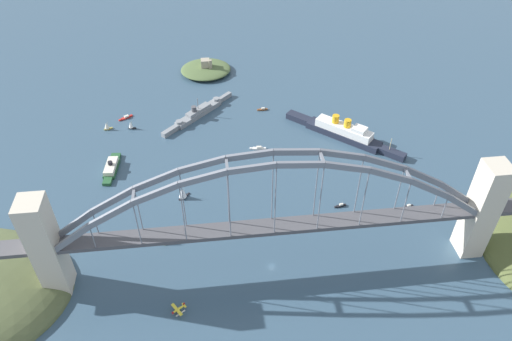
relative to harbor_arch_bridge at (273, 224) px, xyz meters
name	(u,v)px	position (x,y,z in m)	size (l,w,h in m)	color
ground_plane	(272,266)	(0.00, 0.00, -35.13)	(1400.00, 1400.00, 0.00)	#334C60
harbor_arch_bridge	(273,224)	(0.00, 0.00, 0.00)	(298.80, 15.16, 81.73)	beige
ocean_liner	(343,132)	(74.04, 121.40, -29.95)	(80.73, 74.68, 17.43)	#1E2333
naval_cruiser	(198,113)	(-38.99, 165.66, -32.22)	(60.27, 60.90, 16.73)	gray
harbor_ferry_steamer	(111,167)	(-102.90, 100.91, -32.77)	(10.10, 35.60, 7.77)	#23512D
fort_island_mid_harbor	(206,69)	(-29.75, 242.06, -31.81)	(47.85, 45.57, 14.16)	#4C6038
seaplane_taxiing_near_bridge	(178,310)	(-53.59, -24.91, -33.16)	(8.46, 8.60, 4.75)	#B7B7B2
small_boat_0	(183,193)	(-51.40, 65.03, -30.45)	(8.42, 8.05, 10.06)	black
small_boat_1	(162,238)	(-63.45, 25.94, -31.01)	(5.80, 7.28, 8.85)	gold
small_boat_2	(340,206)	(52.58, 44.39, -34.28)	(8.33, 2.59, 2.33)	black
small_boat_3	(263,109)	(16.11, 168.21, -34.29)	(9.10, 2.49, 2.23)	brown
small_boat_4	(408,206)	(97.07, 38.54, -34.34)	(7.68, 2.72, 2.12)	black
small_boat_5	(126,117)	(-99.11, 168.94, -34.30)	(11.24, 8.36, 2.33)	#B2231E
small_boat_6	(107,126)	(-112.46, 153.95, -31.67)	(6.86, 4.78, 7.36)	gold
small_boat_7	(258,148)	(5.76, 113.73, -34.29)	(12.57, 3.35, 2.32)	silver
small_boat_8	(131,125)	(-93.23, 152.70, -31.44)	(6.35, 3.59, 7.74)	black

